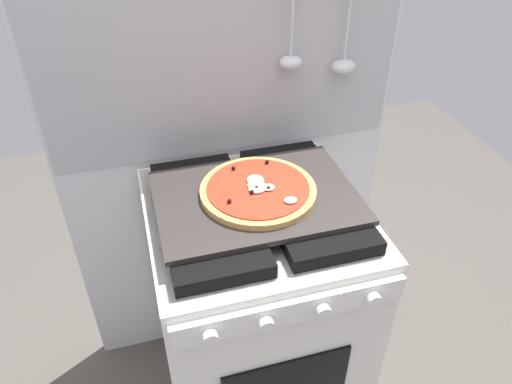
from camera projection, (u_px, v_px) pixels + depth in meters
kitchen_backsplash at (230, 168)px, 1.64m from camera, size 1.10×0.09×1.55m
stove at (256, 309)px, 1.58m from camera, size 0.60×0.64×0.90m
baking_tray at (256, 197)px, 1.31m from camera, size 0.54×0.38×0.02m
pizza_left at (258, 190)px, 1.30m from camera, size 0.31×0.31×0.03m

